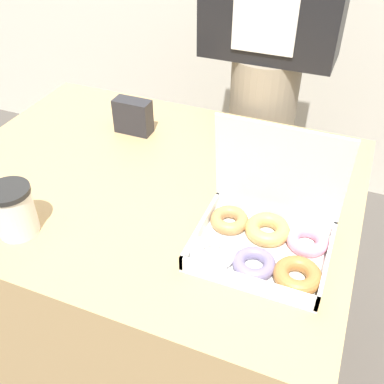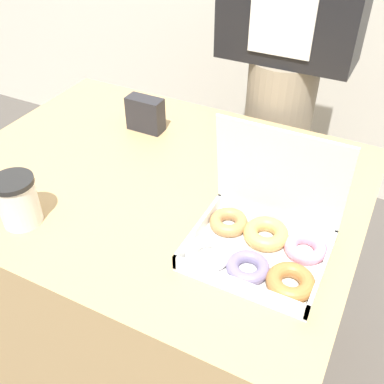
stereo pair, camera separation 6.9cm
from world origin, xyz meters
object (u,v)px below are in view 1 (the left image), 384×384
Objects in this scene: donut_box at (264,236)px; person_customer at (268,54)px; coffee_cup at (14,210)px; napkin_holder at (133,116)px.

donut_box is 0.18× the size of person_customer.
coffee_cup is (-0.54, -0.16, 0.02)m from donut_box.
donut_box reaches higher than napkin_holder.
coffee_cup reaches higher than napkin_holder.
person_customer is (0.31, 0.40, 0.10)m from napkin_holder.
person_customer reaches higher than napkin_holder.
donut_box is 0.61m from napkin_holder.
napkin_holder is at bearing -128.30° from person_customer.
person_customer reaches higher than coffee_cup.
napkin_holder is at bearing 85.95° from coffee_cup.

